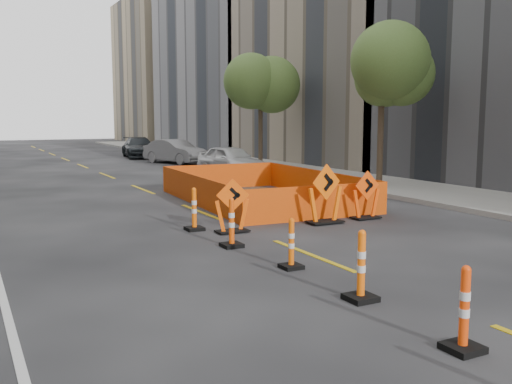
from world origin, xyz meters
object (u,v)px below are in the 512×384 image
parked_car_near (231,160)px  parked_car_mid (175,151)px  channelizer_4 (291,243)px  channelizer_6 (194,209)px  parked_car_far (139,147)px  chevron_sign_center (325,194)px  chevron_sign_left (232,206)px  channelizer_5 (232,223)px  channelizer_3 (361,265)px  chevron_sign_right (366,195)px  channelizer_2 (464,309)px

parked_car_near → parked_car_mid: parked_car_mid is taller
channelizer_4 → channelizer_6: size_ratio=0.89×
parked_car_mid → parked_car_far: parked_car_mid is taller
chevron_sign_center → parked_car_near: 13.31m
channelizer_6 → chevron_sign_center: size_ratio=0.68×
channelizer_6 → chevron_sign_left: 1.01m
channelizer_4 → parked_car_far: size_ratio=0.20×
channelizer_5 → chevron_sign_left: (0.68, 1.41, 0.12)m
channelizer_4 → chevron_sign_left: bearing=82.9°
channelizer_3 → parked_car_mid: size_ratio=0.25×
channelizer_3 → chevron_sign_center: (3.15, 5.57, 0.24)m
channelizer_4 → chevron_sign_right: bearing=37.8°
channelizer_5 → parked_car_mid: size_ratio=0.25×
channelizer_3 → parked_car_far: parked_car_far is taller
chevron_sign_center → chevron_sign_left: bearing=169.8°
channelizer_4 → channelizer_3: bearing=-90.7°
channelizer_6 → channelizer_4: bearing=-86.3°
channelizer_3 → channelizer_5: 4.22m
chevron_sign_left → parked_car_mid: 21.47m
channelizer_4 → parked_car_far: (5.77, 30.07, 0.22)m
parked_car_mid → channelizer_3: bearing=-124.8°
parked_car_near → parked_car_far: bearing=83.8°
channelizer_5 → parked_car_near: bearing=65.0°
channelizer_2 → channelizer_6: 8.43m
parked_car_far → chevron_sign_center: bearing=-88.4°
channelizer_3 → channelizer_5: size_ratio=1.03×
channelizer_3 → parked_car_far: bearing=79.8°
channelizer_3 → channelizer_6: channelizer_3 is taller
channelizer_5 → parked_car_far: parked_car_far is taller
parked_car_mid → channelizer_2: bearing=-124.0°
channelizer_5 → chevron_sign_right: bearing=16.5°
parked_car_far → parked_car_mid: bearing=-77.6°
channelizer_3 → channelizer_5: (-0.21, 4.21, -0.01)m
channelizer_4 → channelizer_6: channelizer_6 is taller
channelizer_2 → chevron_sign_left: (0.57, 7.73, 0.13)m
channelizer_2 → chevron_sign_center: size_ratio=0.67×
channelizer_5 → chevron_sign_left: size_ratio=0.82×
channelizer_2 → parked_car_mid: size_ratio=0.24×
channelizer_2 → channelizer_4: 4.21m
chevron_sign_left → parked_car_near: 14.17m
channelizer_2 → channelizer_3: size_ratio=0.96×
channelizer_3 → chevron_sign_center: bearing=60.5°
channelizer_2 → parked_car_far: size_ratio=0.22×
channelizer_2 → chevron_sign_center: (3.25, 7.68, 0.26)m
channelizer_3 → parked_car_far: 32.69m
channelizer_2 → chevron_sign_right: 9.02m
chevron_sign_center → channelizer_5: bearing=-167.2°
channelizer_4 → channelizer_5: channelizer_5 is taller
channelizer_2 → chevron_sign_center: 8.34m
channelizer_3 → chevron_sign_right: 7.23m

